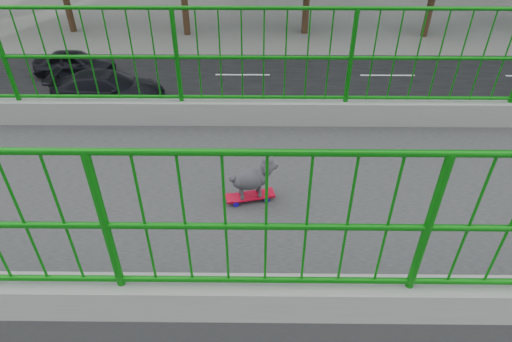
{
  "coord_description": "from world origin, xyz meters",
  "views": [
    {
      "loc": [
        3.35,
        0.96,
        9.69
      ],
      "look_at": [
        -0.58,
        0.92,
        6.84
      ],
      "focal_mm": 30.19,
      "sensor_mm": 36.0,
      "label": 1
    }
  ],
  "objects_px": {
    "skateboard": "(250,196)",
    "car_5": "(330,231)",
    "poodle": "(253,178)",
    "car_3": "(108,88)",
    "car_2": "(143,122)",
    "car_1": "(13,166)",
    "car_4": "(75,64)",
    "car_6": "(85,165)"
  },
  "relations": [
    {
      "from": "poodle",
      "to": "car_1",
      "type": "relative_size",
      "value": 0.1
    },
    {
      "from": "car_1",
      "to": "car_4",
      "type": "distance_m",
      "value": 9.67
    },
    {
      "from": "car_4",
      "to": "car_5",
      "type": "relative_size",
      "value": 0.98
    },
    {
      "from": "poodle",
      "to": "car_1",
      "type": "xyz_separation_m",
      "value": [
        -9.32,
        -8.82,
        -6.54
      ]
    },
    {
      "from": "car_3",
      "to": "car_4",
      "type": "distance_m",
      "value": 4.21
    },
    {
      "from": "poodle",
      "to": "car_5",
      "type": "distance_m",
      "value": 9.24
    },
    {
      "from": "skateboard",
      "to": "car_5",
      "type": "bearing_deg",
      "value": 146.95
    },
    {
      "from": "car_2",
      "to": "car_6",
      "type": "height_order",
      "value": "car_6"
    },
    {
      "from": "poodle",
      "to": "car_2",
      "type": "relative_size",
      "value": 0.09
    },
    {
      "from": "skateboard",
      "to": "poodle",
      "type": "xyz_separation_m",
      "value": [
        -0.01,
        0.02,
        0.22
      ]
    },
    {
      "from": "car_1",
      "to": "car_5",
      "type": "bearing_deg",
      "value": 73.79
    },
    {
      "from": "car_1",
      "to": "car_6",
      "type": "bearing_deg",
      "value": 90.0
    },
    {
      "from": "poodle",
      "to": "car_5",
      "type": "height_order",
      "value": "poodle"
    },
    {
      "from": "poodle",
      "to": "car_1",
      "type": "height_order",
      "value": "poodle"
    },
    {
      "from": "car_2",
      "to": "car_5",
      "type": "distance_m",
      "value": 9.49
    },
    {
      "from": "car_3",
      "to": "skateboard",
      "type": "bearing_deg",
      "value": -155.41
    },
    {
      "from": "poodle",
      "to": "car_2",
      "type": "height_order",
      "value": "poodle"
    },
    {
      "from": "car_2",
      "to": "car_5",
      "type": "relative_size",
      "value": 1.25
    },
    {
      "from": "car_2",
      "to": "car_4",
      "type": "relative_size",
      "value": 1.27
    },
    {
      "from": "skateboard",
      "to": "poodle",
      "type": "bearing_deg",
      "value": 90.0
    },
    {
      "from": "skateboard",
      "to": "car_2",
      "type": "xyz_separation_m",
      "value": [
        -12.53,
        -4.8,
        -6.3
      ]
    },
    {
      "from": "car_2",
      "to": "car_3",
      "type": "relative_size",
      "value": 1.0
    },
    {
      "from": "car_1",
      "to": "car_4",
      "type": "bearing_deg",
      "value": -173.23
    },
    {
      "from": "skateboard",
      "to": "poodle",
      "type": "height_order",
      "value": "poodle"
    },
    {
      "from": "car_3",
      "to": "car_1",
      "type": "bearing_deg",
      "value": 165.96
    },
    {
      "from": "car_1",
      "to": "car_2",
      "type": "xyz_separation_m",
      "value": [
        -3.2,
        4.0,
        0.02
      ]
    },
    {
      "from": "car_4",
      "to": "car_5",
      "type": "bearing_deg",
      "value": -136.5
    },
    {
      "from": "poodle",
      "to": "car_3",
      "type": "bearing_deg",
      "value": -168.58
    },
    {
      "from": "skateboard",
      "to": "poodle",
      "type": "distance_m",
      "value": 0.23
    },
    {
      "from": "car_6",
      "to": "car_2",
      "type": "bearing_deg",
      "value": 156.7
    },
    {
      "from": "car_3",
      "to": "car_5",
      "type": "xyz_separation_m",
      "value": [
        9.6,
        9.41,
        -0.07
      ]
    },
    {
      "from": "car_6",
      "to": "car_4",
      "type": "bearing_deg",
      "value": -158.61
    },
    {
      "from": "car_3",
      "to": "car_2",
      "type": "bearing_deg",
      "value": -143.14
    },
    {
      "from": "car_5",
      "to": "car_4",
      "type": "bearing_deg",
      "value": -136.5
    },
    {
      "from": "skateboard",
      "to": "car_2",
      "type": "relative_size",
      "value": 0.09
    },
    {
      "from": "car_4",
      "to": "skateboard",
      "type": "bearing_deg",
      "value": -152.3
    },
    {
      "from": "skateboard",
      "to": "car_4",
      "type": "bearing_deg",
      "value": -165.55
    },
    {
      "from": "poodle",
      "to": "car_3",
      "type": "height_order",
      "value": "poodle"
    },
    {
      "from": "car_2",
      "to": "car_3",
      "type": "xyz_separation_m",
      "value": [
        -3.2,
        -2.4,
        0.03
      ]
    },
    {
      "from": "car_1",
      "to": "car_3",
      "type": "xyz_separation_m",
      "value": [
        -6.4,
        1.6,
        0.05
      ]
    },
    {
      "from": "car_5",
      "to": "car_6",
      "type": "distance_m",
      "value": 8.98
    },
    {
      "from": "car_4",
      "to": "poodle",
      "type": "bearing_deg",
      "value": -152.23
    }
  ]
}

